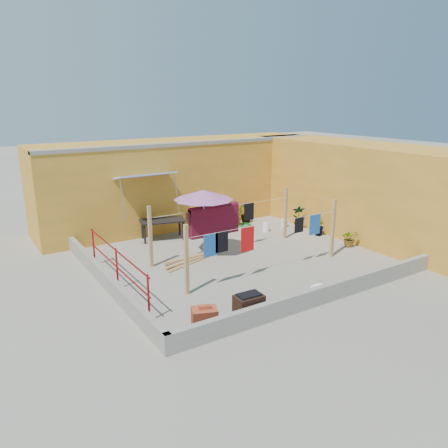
{
  "coord_description": "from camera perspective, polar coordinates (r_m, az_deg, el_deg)",
  "views": [
    {
      "loc": [
        -7.09,
        -10.3,
        4.66
      ],
      "look_at": [
        -0.33,
        0.3,
        1.07
      ],
      "focal_mm": 35.0,
      "sensor_mm": 36.0,
      "label": 1
    }
  ],
  "objects": [
    {
      "name": "green_hose",
      "position": [
        16.72,
        2.76,
        -0.14
      ],
      "size": [
        0.52,
        0.52,
        0.08
      ],
      "color": "#176817",
      "rests_on": "ground"
    },
    {
      "name": "outdoor_table",
      "position": [
        15.09,
        -8.06,
        0.31
      ],
      "size": [
        1.64,
        1.11,
        0.7
      ],
      "color": "black",
      "rests_on": "ground"
    },
    {
      "name": "patio_umbrella",
      "position": [
        12.98,
        -2.69,
        3.77
      ],
      "size": [
        2.36,
        2.36,
        2.15
      ],
      "color": "gray",
      "rests_on": "ground"
    },
    {
      "name": "wall_back",
      "position": [
        17.08,
        -5.62,
        5.58
      ],
      "size": [
        11.0,
        3.27,
        3.21
      ],
      "color": "orange",
      "rests_on": "ground"
    },
    {
      "name": "clothesline_rig",
      "position": [
        13.28,
        -0.48,
        0.13
      ],
      "size": [
        5.09,
        2.35,
        1.8
      ],
      "color": "tan",
      "rests_on": "ground"
    },
    {
      "name": "plant_back_a",
      "position": [
        16.71,
        1.5,
        1.11
      ],
      "size": [
        0.91,
        0.89,
        0.77
      ],
      "primitive_type": "imported",
      "rotation": [
        0.0,
        0.0,
        0.61
      ],
      "color": "#185418",
      "rests_on": "ground"
    },
    {
      "name": "plant_back_b",
      "position": [
        17.13,
        2.89,
        1.41
      ],
      "size": [
        0.48,
        0.48,
        0.73
      ],
      "primitive_type": "imported",
      "rotation": [
        0.0,
        0.0,
        1.77
      ],
      "color": "#185418",
      "rests_on": "ground"
    },
    {
      "name": "water_jug_b",
      "position": [
        16.05,
        5.48,
        -0.41
      ],
      "size": [
        0.24,
        0.24,
        0.37
      ],
      "color": "white",
      "rests_on": "ground"
    },
    {
      "name": "white_basin",
      "position": [
        11.43,
        12.55,
        -8.27
      ],
      "size": [
        0.52,
        0.52,
        0.09
      ],
      "color": "white",
      "rests_on": "ground"
    },
    {
      "name": "parapet_left",
      "position": [
        11.62,
        -15.09,
        -7.12
      ],
      "size": [
        0.16,
        7.3,
        0.44
      ],
      "primitive_type": "cube",
      "color": "gray",
      "rests_on": "ground"
    },
    {
      "name": "brick_stack",
      "position": [
        9.52,
        -2.56,
        -12.01
      ],
      "size": [
        0.65,
        0.56,
        0.47
      ],
      "color": "#B24329",
      "rests_on": "ground"
    },
    {
      "name": "parapet_front",
      "position": [
        10.74,
        12.89,
        -8.93
      ],
      "size": [
        8.3,
        0.16,
        0.44
      ],
      "primitive_type": "cube",
      "color": "gray",
      "rests_on": "ground"
    },
    {
      "name": "plant_right_a",
      "position": [
        16.51,
        9.69,
        0.92
      ],
      "size": [
        0.57,
        0.52,
        0.9
      ],
      "primitive_type": "imported",
      "rotation": [
        0.0,
        0.0,
        2.61
      ],
      "color": "#185418",
      "rests_on": "ground"
    },
    {
      "name": "red_railing",
      "position": [
        11.32,
        -13.85,
        -4.92
      ],
      "size": [
        0.05,
        4.2,
        1.1
      ],
      "color": "#A51018",
      "rests_on": "ground"
    },
    {
      "name": "water_jug_a",
      "position": [
        16.73,
        7.89,
        0.17
      ],
      "size": [
        0.23,
        0.23,
        0.35
      ],
      "color": "white",
      "rests_on": "ground"
    },
    {
      "name": "brazier",
      "position": [
        9.83,
        3.27,
        -10.61
      ],
      "size": [
        0.64,
        0.44,
        0.56
      ],
      "color": "black",
      "rests_on": "ground"
    },
    {
      "name": "plant_right_b",
      "position": [
        15.76,
        12.34,
        -0.21
      ],
      "size": [
        0.47,
        0.51,
        0.75
      ],
      "primitive_type": "imported",
      "rotation": [
        0.0,
        0.0,
        4.31
      ],
      "color": "#185418",
      "rests_on": "ground"
    },
    {
      "name": "wall_right",
      "position": [
        16.33,
        17.24,
        4.42
      ],
      "size": [
        2.4,
        9.0,
        3.2
      ],
      "primitive_type": "cube",
      "color": "orange",
      "rests_on": "ground"
    },
    {
      "name": "ground",
      "position": [
        13.35,
        1.89,
        -4.51
      ],
      "size": [
        80.0,
        80.0,
        0.0
      ],
      "primitive_type": "plane",
      "color": "#9E998E",
      "rests_on": "ground"
    },
    {
      "name": "plant_right_c",
      "position": [
        14.88,
        16.09,
        -1.79
      ],
      "size": [
        0.69,
        0.67,
        0.58
      ],
      "primitive_type": "imported",
      "rotation": [
        0.0,
        0.0,
        5.65
      ],
      "color": "#185418",
      "rests_on": "ground"
    },
    {
      "name": "lumber_pile",
      "position": [
        13.09,
        -4.3,
        -4.68
      ],
      "size": [
        2.04,
        0.76,
        0.12
      ],
      "color": "tan",
      "rests_on": "ground"
    }
  ]
}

